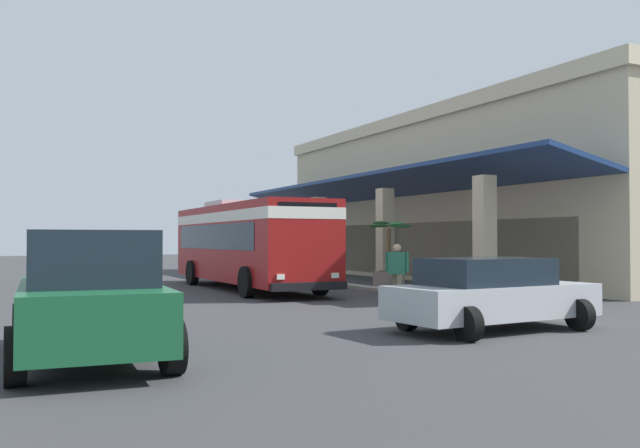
# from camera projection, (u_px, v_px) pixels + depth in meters

# --- Properties ---
(ground) EXTENTS (120.00, 120.00, 0.00)m
(ground) POSITION_uv_depth(u_px,v_px,m) (409.00, 281.00, 30.04)
(ground) COLOR #38383A
(curb_strip) EXTENTS (29.49, 0.50, 0.12)m
(curb_strip) POSITION_uv_depth(u_px,v_px,m) (313.00, 281.00, 29.33)
(curb_strip) COLOR #9E998E
(curb_strip) RESTS_ON ground
(plaza_building) EXTENTS (24.88, 13.43, 7.69)m
(plaza_building) POSITION_uv_depth(u_px,v_px,m) (490.00, 199.00, 33.59)
(plaza_building) COLOR #C6B793
(plaza_building) RESTS_ON ground
(transit_bus) EXTENTS (11.23, 2.90, 3.34)m
(transit_bus) POSITION_uv_depth(u_px,v_px,m) (247.00, 239.00, 25.45)
(transit_bus) COLOR maroon
(transit_bus) RESTS_ON ground
(parked_sedan_silver) EXTENTS (2.68, 4.53, 1.47)m
(parked_sedan_silver) POSITION_uv_depth(u_px,v_px,m) (491.00, 294.00, 13.77)
(parked_sedan_silver) COLOR #B2B5BA
(parked_sedan_silver) RESTS_ON ground
(parked_suv_green) EXTENTS (4.90, 2.39, 1.97)m
(parked_suv_green) POSITION_uv_depth(u_px,v_px,m) (88.00, 293.00, 10.45)
(parked_suv_green) COLOR #195933
(parked_suv_green) RESTS_ON ground
(pedestrian) EXTENTS (0.54, 0.52, 1.72)m
(pedestrian) POSITION_uv_depth(u_px,v_px,m) (397.00, 270.00, 19.59)
(pedestrian) COLOR #726651
(pedestrian) RESTS_ON ground
(potted_palm) EXTENTS (1.96, 1.96, 2.59)m
(potted_palm) POSITION_uv_depth(u_px,v_px,m) (389.00, 272.00, 26.29)
(potted_palm) COLOR gray
(potted_palm) RESTS_ON ground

